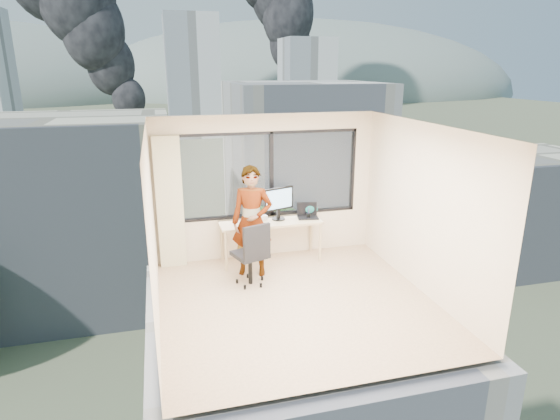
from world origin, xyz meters
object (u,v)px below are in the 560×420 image
object	(u,v)px
monitor	(278,203)
handbag	(311,210)
desk	(271,241)
laptop	(308,212)
chair	(250,252)
person	(252,221)
game_console	(257,217)

from	to	relation	value
monitor	handbag	bearing A→B (deg)	-9.06
desk	laptop	distance (m)	0.85
chair	person	bearing A→B (deg)	54.04
chair	handbag	xyz separation A→B (m)	(1.35, 1.02, 0.31)
desk	handbag	size ratio (longest dim) A/B	6.67
chair	person	distance (m)	0.56
laptop	handbag	xyz separation A→B (m)	(0.10, 0.16, -0.02)
monitor	handbag	xyz separation A→B (m)	(0.64, 0.10, -0.20)
laptop	chair	bearing A→B (deg)	-136.10
game_console	handbag	size ratio (longest dim) A/B	1.11
desk	monitor	xyz separation A→B (m)	(0.16, 0.05, 0.67)
person	handbag	distance (m)	1.38
person	laptop	size ratio (longest dim) A/B	4.77
handbag	laptop	bearing A→B (deg)	-135.54
monitor	game_console	size ratio (longest dim) A/B	2.00
desk	chair	size ratio (longest dim) A/B	1.66
person	monitor	bearing A→B (deg)	59.31
person	laptop	distance (m)	1.22
person	game_console	size ratio (longest dim) A/B	6.20
chair	laptop	world-z (taller)	chair
monitor	person	bearing A→B (deg)	-156.65
person	monitor	distance (m)	0.79
person	handbag	xyz separation A→B (m)	(1.23, 0.63, -0.08)
monitor	game_console	bearing A→B (deg)	141.78
chair	monitor	size ratio (longest dim) A/B	1.81
person	monitor	world-z (taller)	person
chair	monitor	world-z (taller)	monitor
monitor	laptop	distance (m)	0.57
chair	handbag	size ratio (longest dim) A/B	4.02
chair	game_console	bearing A→B (deg)	52.86
chair	game_console	distance (m)	1.12
laptop	desk	bearing A→B (deg)	-170.58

